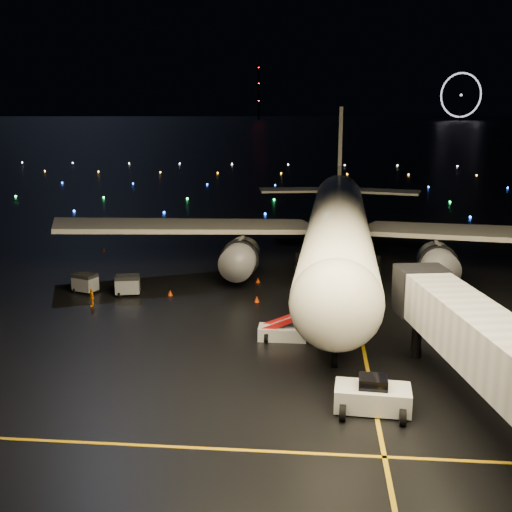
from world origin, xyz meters
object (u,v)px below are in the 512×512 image
object	(u,v)px
belt_loader	(288,319)
pushback_tug	(373,394)
crew_c	(92,298)
baggage_cart_1	(85,283)
airliner	(339,192)
baggage_cart_0	(128,285)

from	to	relation	value
belt_loader	pushback_tug	bearing A→B (deg)	-64.28
pushback_tug	belt_loader	distance (m)	12.33
pushback_tug	crew_c	bearing A→B (deg)	146.74
baggage_cart_1	belt_loader	bearing A→B (deg)	-6.67
pushback_tug	baggage_cart_1	bearing A→B (deg)	143.22
airliner	belt_loader	bearing A→B (deg)	-99.62
crew_c	baggage_cart_1	xyz separation A→B (m)	(-2.09, 4.18, 0.09)
pushback_tug	baggage_cart_1	distance (m)	33.01
crew_c	baggage_cart_1	size ratio (longest dim) A/B	0.77
airliner	pushback_tug	xyz separation A→B (m)	(1.04, -31.96, -7.40)
belt_loader	baggage_cart_1	xyz separation A→B (m)	(-19.47, 10.66, -0.66)
baggage_cart_0	baggage_cart_1	xyz separation A→B (m)	(-4.21, 0.45, -0.04)
airliner	crew_c	xyz separation A→B (m)	(-21.71, -14.40, -7.62)
baggage_cart_1	baggage_cart_0	bearing A→B (deg)	15.91
airliner	pushback_tug	world-z (taller)	airliner
belt_loader	airliner	bearing A→B (deg)	78.16
crew_c	baggage_cart_0	xyz separation A→B (m)	(2.12, 3.73, 0.12)
airliner	crew_c	world-z (taller)	airliner
pushback_tug	crew_c	size ratio (longest dim) A/B	2.68
baggage_cart_0	baggage_cart_1	bearing A→B (deg)	161.86
baggage_cart_0	baggage_cart_1	world-z (taller)	baggage_cart_0
belt_loader	baggage_cart_1	distance (m)	22.20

